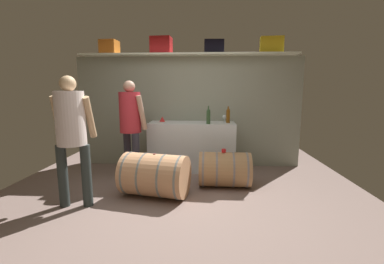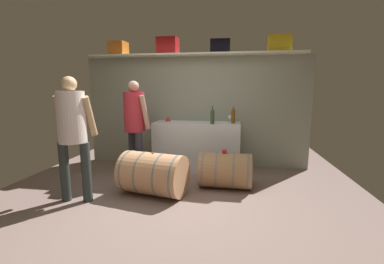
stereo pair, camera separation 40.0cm
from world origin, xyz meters
name	(u,v)px [view 1 (the left image)]	position (x,y,z in m)	size (l,w,h in m)	color
ground_plane	(182,193)	(0.00, 0.51, -0.01)	(5.66, 7.27, 0.02)	#7C675F
back_wall_panel	(188,112)	(0.00, 2.03, 1.09)	(4.46, 0.10, 2.19)	gray
high_shelf_board	(188,55)	(0.00, 1.88, 2.20)	(4.10, 0.40, 0.03)	silver
toolcase_orange	(109,47)	(-1.51, 1.88, 2.35)	(0.31, 0.29, 0.26)	orange
toolcase_red	(161,46)	(-0.51, 1.88, 2.37)	(0.38, 0.30, 0.31)	red
toolcase_black	(214,47)	(0.50, 1.88, 2.34)	(0.36, 0.20, 0.25)	black
toolcase_yellow	(272,45)	(1.56, 1.88, 2.37)	(0.41, 0.20, 0.29)	yellow
work_cabinet	(192,146)	(0.09, 1.69, 0.46)	(1.63, 0.58, 0.93)	white
wine_bottle_green	(208,116)	(0.40, 1.48, 1.07)	(0.07, 0.07, 0.33)	#32512F
wine_bottle_amber	(228,115)	(0.77, 1.66, 1.07)	(0.07, 0.07, 0.31)	brown
wine_glass	(225,117)	(0.71, 1.77, 1.02)	(0.08, 0.08, 0.14)	white
red_funnel	(162,119)	(-0.50, 1.79, 0.98)	(0.11, 0.11, 0.10)	red
wine_barrel_near	(225,169)	(0.66, 0.83, 0.28)	(0.82, 0.58, 0.57)	#AC7F52
wine_barrel_far	(155,175)	(-0.38, 0.39, 0.31)	(1.04, 0.80, 0.64)	tan
tasting_cup	(224,151)	(0.64, 0.83, 0.59)	(0.07, 0.07, 0.05)	red
winemaker_pouring	(131,120)	(-0.93, 1.12, 1.04)	(0.50, 0.51, 1.69)	#34323F
visitor_tasting	(71,128)	(-1.38, 0.01, 1.06)	(0.53, 0.46, 1.72)	#2B3331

